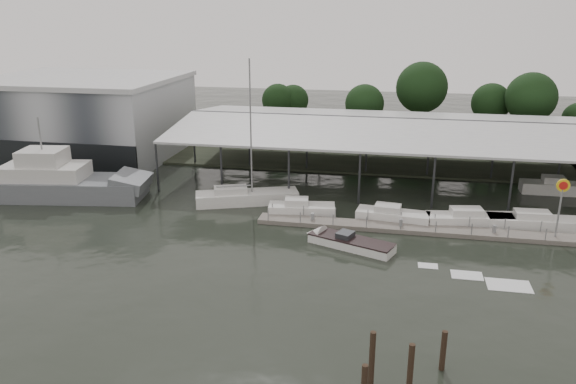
% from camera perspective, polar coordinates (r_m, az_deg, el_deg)
% --- Properties ---
extents(ground, '(200.00, 200.00, 0.00)m').
position_cam_1_polar(ground, '(44.43, -7.22, -7.30)').
color(ground, black).
rests_on(ground, ground).
extents(land_strip_far, '(140.00, 30.00, 0.30)m').
position_cam_1_polar(land_strip_far, '(83.22, 1.76, 5.00)').
color(land_strip_far, '#3E4433').
rests_on(land_strip_far, ground).
extents(land_strip_west, '(20.00, 40.00, 0.30)m').
position_cam_1_polar(land_strip_west, '(88.30, -26.29, 3.89)').
color(land_strip_west, '#3E4433').
rests_on(land_strip_west, ground).
extents(storage_warehouse, '(24.50, 20.50, 10.50)m').
position_cam_1_polar(storage_warehouse, '(80.56, -19.94, 7.27)').
color(storage_warehouse, '#A8ADB3').
rests_on(storage_warehouse, ground).
extents(covered_boat_shed, '(58.24, 24.00, 6.96)m').
position_cam_1_polar(covered_boat_shed, '(67.34, 14.31, 6.57)').
color(covered_boat_shed, silver).
rests_on(covered_boat_shed, ground).
extents(floating_dock, '(28.00, 2.00, 1.40)m').
position_cam_1_polar(floating_dock, '(51.56, 12.46, -3.67)').
color(floating_dock, slate).
rests_on(floating_dock, ground).
extents(shell_fuel_sign, '(1.10, 0.18, 5.55)m').
position_cam_1_polar(shell_fuel_sign, '(52.17, 26.01, -0.52)').
color(shell_fuel_sign, gray).
rests_on(shell_fuel_sign, ground).
extents(grey_trawler, '(19.25, 7.81, 8.84)m').
position_cam_1_polar(grey_trawler, '(63.55, -22.34, 0.85)').
color(grey_trawler, slate).
rests_on(grey_trawler, ground).
extents(white_sailboat, '(10.62, 6.01, 14.71)m').
position_cam_1_polar(white_sailboat, '(57.45, -4.35, -0.51)').
color(white_sailboat, white).
rests_on(white_sailboat, ground).
extents(speedboat_underway, '(18.10, 8.41, 2.00)m').
position_cam_1_polar(speedboat_underway, '(47.44, 5.73, -5.02)').
color(speedboat_underway, white).
rests_on(speedboat_underway, ground).
extents(moored_cruiser_0, '(6.58, 3.06, 1.70)m').
position_cam_1_polar(moored_cruiser_0, '(54.09, 1.33, -1.72)').
color(moored_cruiser_0, white).
rests_on(moored_cruiser_0, ground).
extents(moored_cruiser_1, '(6.90, 2.99, 1.70)m').
position_cam_1_polar(moored_cruiser_1, '(53.19, 10.52, -2.38)').
color(moored_cruiser_1, white).
rests_on(moored_cruiser_1, ground).
extents(moored_cruiser_2, '(8.33, 3.49, 1.70)m').
position_cam_1_polar(moored_cruiser_2, '(54.11, 18.07, -2.64)').
color(moored_cruiser_2, white).
rests_on(moored_cruiser_2, ground).
extents(moored_cruiser_3, '(8.77, 2.68, 1.70)m').
position_cam_1_polar(moored_cruiser_3, '(55.47, 23.91, -2.83)').
color(moored_cruiser_3, white).
rests_on(moored_cruiser_3, ground).
extents(horizon_tree_line, '(67.57, 11.28, 11.53)m').
position_cam_1_polar(horizon_tree_line, '(87.87, 18.74, 8.89)').
color(horizon_tree_line, black).
rests_on(horizon_tree_line, ground).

